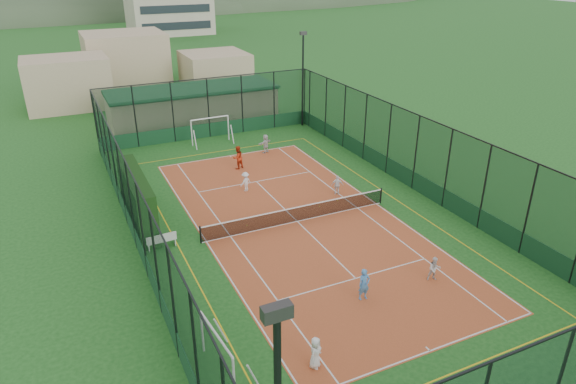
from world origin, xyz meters
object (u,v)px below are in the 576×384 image
object	(u,v)px
floodlight_ne	(303,80)
child_far_back	(266,143)
futsal_goal_near	(217,354)
clubhouse	(193,105)
child_near_left	(315,353)
child_far_right	(337,185)
white_bench	(161,240)
futsal_goal_far	(210,130)
child_far_left	(245,182)
coach	(238,157)
child_near_mid	(364,284)
child_near_right	(434,269)

from	to	relation	value
floodlight_ne	child_far_back	xyz separation A→B (m)	(-5.80, -5.19, -3.38)
floodlight_ne	futsal_goal_near	xyz separation A→B (m)	(-16.51, -26.12, -3.17)
clubhouse	child_far_back	bearing A→B (deg)	-75.17
child_near_left	child_far_right	distance (m)	15.52
white_bench	futsal_goal_far	bearing A→B (deg)	61.23
child_far_left	child_far_right	world-z (taller)	child_far_left
child_near_left	child_far_left	world-z (taller)	child_near_left
floodlight_ne	coach	bearing A→B (deg)	-140.17
clubhouse	futsal_goal_near	world-z (taller)	clubhouse
futsal_goal_far	child_far_right	world-z (taller)	futsal_goal_far
child_far_left	child_far_back	distance (m)	7.30
child_near_mid	child_far_back	distance (m)	19.59
floodlight_ne	child_far_back	bearing A→B (deg)	-138.15
child_near_left	coach	size ratio (longest dim) A/B	0.77
clubhouse	white_bench	size ratio (longest dim) A/B	9.50
child_near_left	child_far_right	world-z (taller)	child_near_left
futsal_goal_far	child_near_mid	world-z (taller)	futsal_goal_far
clubhouse	futsal_goal_far	size ratio (longest dim) A/B	4.65
clubhouse	child_far_right	world-z (taller)	clubhouse
futsal_goal_far	child_far_right	size ratio (longest dim) A/B	2.54
child_far_back	coach	size ratio (longest dim) A/B	0.86
white_bench	child_far_right	xyz separation A→B (m)	(11.79, 1.87, 0.20)
futsal_goal_near	child_far_back	world-z (taller)	futsal_goal_near
child_far_left	child_near_right	bearing A→B (deg)	85.42
child_far_back	coach	distance (m)	3.85
floodlight_ne	child_near_left	world-z (taller)	floodlight_ne
floodlight_ne	child_far_back	distance (m)	8.48
clubhouse	child_far_left	distance (m)	16.76
white_bench	child_far_back	xyz separation A→B (m)	(10.60, 10.97, 0.30)
futsal_goal_near	child_near_left	bearing A→B (deg)	-114.65
child_far_left	child_far_back	world-z (taller)	child_far_back
child_far_right	child_far_left	bearing A→B (deg)	-2.00
child_far_left	futsal_goal_far	bearing A→B (deg)	-117.60
child_far_back	child_near_right	bearing A→B (deg)	64.98
clubhouse	child_far_right	size ratio (longest dim) A/B	11.80
futsal_goal_far	coach	distance (m)	6.31
child_far_left	coach	distance (m)	3.96
child_near_left	child_far_back	xyz separation A→B (m)	(7.29, 22.11, 0.07)
white_bench	child_near_left	xyz separation A→B (m)	(3.32, -11.14, 0.22)
floodlight_ne	futsal_goal_far	bearing A→B (deg)	-172.86
clubhouse	white_bench	xyz separation A→B (m)	(-7.80, -21.56, -1.13)
futsal_goal_far	child_near_mid	size ratio (longest dim) A/B	2.13
clubhouse	child_far_left	xyz separation A→B (m)	(-1.19, -16.70, -0.91)
white_bench	child_far_right	distance (m)	11.94
futsal_goal_far	child_far_left	xyz separation A→B (m)	(-0.80, -10.17, -0.39)
child_near_left	coach	xyz separation A→B (m)	(4.17, 19.86, 0.20)
child_far_back	white_bench	bearing A→B (deg)	19.50
floodlight_ne	child_far_right	distance (m)	15.41
futsal_goal_far	child_near_left	xyz separation A→B (m)	(-4.09, -26.17, -0.38)
floodlight_ne	child_far_back	world-z (taller)	floodlight_ne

